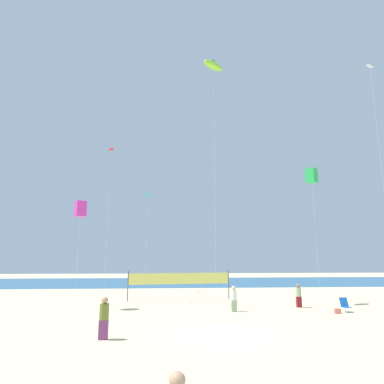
{
  "coord_description": "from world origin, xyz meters",
  "views": [
    {
      "loc": [
        -2.76,
        -16.04,
        3.46
      ],
      "look_at": [
        -1.06,
        6.47,
        7.88
      ],
      "focal_mm": 31.37,
      "sensor_mm": 36.0,
      "label": 1
    }
  ],
  "objects_px": {
    "beachgoer_olive_shirt": "(104,316)",
    "kite_magenta_box": "(81,209)",
    "kite_white_diamond": "(371,74)",
    "beachgoer_white_shirt": "(234,298)",
    "beach_handbag": "(338,311)",
    "kite_green_box": "(312,176)",
    "kite_cyan_diamond": "(148,195)",
    "kite_red_diamond": "(110,158)",
    "beachgoer_sage_shirt": "(299,295)",
    "folding_beach_chair": "(345,304)",
    "kite_lime_inflatable": "(213,66)",
    "volleyball_net": "(180,280)"
  },
  "relations": [
    {
      "from": "beachgoer_white_shirt",
      "to": "beachgoer_olive_shirt",
      "type": "relative_size",
      "value": 0.92
    },
    {
      "from": "beachgoer_white_shirt",
      "to": "kite_cyan_diamond",
      "type": "relative_size",
      "value": 0.16
    },
    {
      "from": "kite_lime_inflatable",
      "to": "kite_red_diamond",
      "type": "xyz_separation_m",
      "value": [
        -8.71,
        1.86,
        -7.94
      ]
    },
    {
      "from": "volleyball_net",
      "to": "kite_lime_inflatable",
      "type": "xyz_separation_m",
      "value": [
        2.65,
        -2.74,
        18.14
      ]
    },
    {
      "from": "kite_red_diamond",
      "to": "kite_cyan_diamond",
      "type": "height_order",
      "value": "kite_red_diamond"
    },
    {
      "from": "kite_green_box",
      "to": "kite_white_diamond",
      "type": "bearing_deg",
      "value": -19.48
    },
    {
      "from": "beach_handbag",
      "to": "kite_lime_inflatable",
      "type": "bearing_deg",
      "value": 145.09
    },
    {
      "from": "kite_cyan_diamond",
      "to": "beachgoer_white_shirt",
      "type": "bearing_deg",
      "value": -64.09
    },
    {
      "from": "volleyball_net",
      "to": "kite_white_diamond",
      "type": "bearing_deg",
      "value": -18.53
    },
    {
      "from": "beachgoer_white_shirt",
      "to": "kite_cyan_diamond",
      "type": "height_order",
      "value": "kite_cyan_diamond"
    },
    {
      "from": "kite_lime_inflatable",
      "to": "beachgoer_olive_shirt",
      "type": "bearing_deg",
      "value": -121.41
    },
    {
      "from": "beachgoer_white_shirt",
      "to": "kite_white_diamond",
      "type": "distance_m",
      "value": 21.12
    },
    {
      "from": "volleyball_net",
      "to": "kite_green_box",
      "type": "relative_size",
      "value": 0.81
    },
    {
      "from": "beach_handbag",
      "to": "kite_magenta_box",
      "type": "distance_m",
      "value": 18.52
    },
    {
      "from": "kite_red_diamond",
      "to": "kite_lime_inflatable",
      "type": "bearing_deg",
      "value": -12.03
    },
    {
      "from": "folding_beach_chair",
      "to": "kite_magenta_box",
      "type": "relative_size",
      "value": 0.12
    },
    {
      "from": "beach_handbag",
      "to": "kite_lime_inflatable",
      "type": "height_order",
      "value": "kite_lime_inflatable"
    },
    {
      "from": "kite_lime_inflatable",
      "to": "kite_cyan_diamond",
      "type": "bearing_deg",
      "value": 120.95
    },
    {
      "from": "folding_beach_chair",
      "to": "beach_handbag",
      "type": "bearing_deg",
      "value": -163.72
    },
    {
      "from": "beachgoer_olive_shirt",
      "to": "folding_beach_chair",
      "type": "height_order",
      "value": "beachgoer_olive_shirt"
    },
    {
      "from": "volleyball_net",
      "to": "kite_cyan_diamond",
      "type": "xyz_separation_m",
      "value": [
        -3.19,
        7.01,
        8.43
      ]
    },
    {
      "from": "kite_magenta_box",
      "to": "beach_handbag",
      "type": "bearing_deg",
      "value": -10.21
    },
    {
      "from": "beachgoer_olive_shirt",
      "to": "kite_green_box",
      "type": "distance_m",
      "value": 19.6
    },
    {
      "from": "kite_magenta_box",
      "to": "kite_red_diamond",
      "type": "relative_size",
      "value": 0.58
    },
    {
      "from": "beachgoer_sage_shirt",
      "to": "beachgoer_olive_shirt",
      "type": "bearing_deg",
      "value": 127.3
    },
    {
      "from": "kite_magenta_box",
      "to": "beachgoer_white_shirt",
      "type": "bearing_deg",
      "value": -9.63
    },
    {
      "from": "beachgoer_olive_shirt",
      "to": "kite_magenta_box",
      "type": "bearing_deg",
      "value": 23.99
    },
    {
      "from": "beachgoer_white_shirt",
      "to": "kite_red_diamond",
      "type": "xyz_separation_m",
      "value": [
        -9.35,
        5.47,
        10.97
      ]
    },
    {
      "from": "beachgoer_white_shirt",
      "to": "kite_magenta_box",
      "type": "distance_m",
      "value": 12.37
    },
    {
      "from": "kite_green_box",
      "to": "kite_lime_inflatable",
      "type": "bearing_deg",
      "value": 175.04
    },
    {
      "from": "folding_beach_chair",
      "to": "kite_magenta_box",
      "type": "height_order",
      "value": "kite_magenta_box"
    },
    {
      "from": "kite_white_diamond",
      "to": "beachgoer_white_shirt",
      "type": "bearing_deg",
      "value": -174.21
    },
    {
      "from": "kite_white_diamond",
      "to": "kite_red_diamond",
      "type": "height_order",
      "value": "kite_white_diamond"
    },
    {
      "from": "beachgoer_sage_shirt",
      "to": "kite_cyan_diamond",
      "type": "relative_size",
      "value": 0.16
    },
    {
      "from": "beach_handbag",
      "to": "kite_magenta_box",
      "type": "xyz_separation_m",
      "value": [
        -16.98,
        3.06,
        6.73
      ]
    },
    {
      "from": "beach_handbag",
      "to": "kite_green_box",
      "type": "bearing_deg",
      "value": 78.62
    },
    {
      "from": "beach_handbag",
      "to": "kite_green_box",
      "type": "distance_m",
      "value": 10.68
    },
    {
      "from": "kite_white_diamond",
      "to": "kite_red_diamond",
      "type": "xyz_separation_m",
      "value": [
        -21.37,
        4.25,
        -6.35
      ]
    },
    {
      "from": "volleyball_net",
      "to": "kite_green_box",
      "type": "xyz_separation_m",
      "value": [
        10.46,
        -3.42,
        8.31
      ]
    },
    {
      "from": "volleyball_net",
      "to": "kite_cyan_diamond",
      "type": "bearing_deg",
      "value": 114.49
    },
    {
      "from": "beachgoer_olive_shirt",
      "to": "kite_green_box",
      "type": "relative_size",
      "value": 0.17
    },
    {
      "from": "beachgoer_white_shirt",
      "to": "beachgoer_olive_shirt",
      "type": "bearing_deg",
      "value": -101.06
    },
    {
      "from": "kite_white_diamond",
      "to": "kite_red_diamond",
      "type": "relative_size",
      "value": 1.5
    },
    {
      "from": "beachgoer_olive_shirt",
      "to": "kite_red_diamond",
      "type": "xyz_separation_m",
      "value": [
        -2.23,
        12.47,
        10.89
      ]
    },
    {
      "from": "beachgoer_white_shirt",
      "to": "beachgoer_sage_shirt",
      "type": "height_order",
      "value": "beachgoer_white_shirt"
    },
    {
      "from": "kite_red_diamond",
      "to": "kite_white_diamond",
      "type": "bearing_deg",
      "value": -11.25
    },
    {
      "from": "beachgoer_white_shirt",
      "to": "beach_handbag",
      "type": "distance_m",
      "value": 6.49
    },
    {
      "from": "kite_white_diamond",
      "to": "kite_lime_inflatable",
      "type": "distance_m",
      "value": 12.99
    },
    {
      "from": "beach_handbag",
      "to": "kite_magenta_box",
      "type": "relative_size",
      "value": 0.05
    },
    {
      "from": "volleyball_net",
      "to": "kite_lime_inflatable",
      "type": "relative_size",
      "value": 0.42
    }
  ]
}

